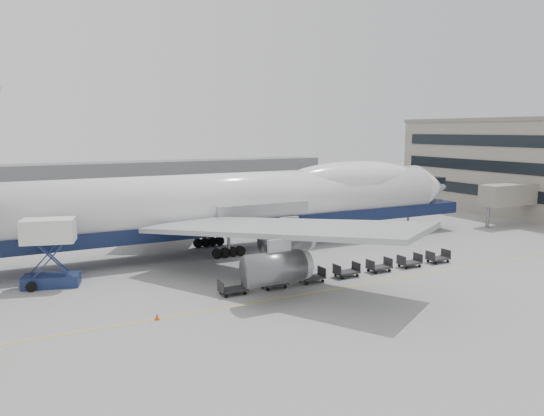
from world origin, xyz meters
TOP-DOWN VIEW (x-y plane):
  - ground at (0.00, 0.00)m, footprint 260.00×260.00m
  - apron_line at (0.00, -6.00)m, footprint 60.00×0.15m
  - hangar at (-10.00, 70.00)m, footprint 110.00×8.00m
  - airliner at (0.64, 12.00)m, footprint 67.00×55.30m
  - catering_truck at (-21.11, 6.38)m, footprint 5.15×4.12m
  - traffic_cone at (-15.17, -6.18)m, footprint 0.35×0.35m
  - dolly_0 at (-7.91, -3.31)m, footprint 2.30×1.35m
  - dolly_1 at (-4.04, -3.31)m, footprint 2.30×1.35m
  - dolly_2 at (-0.17, -3.31)m, footprint 2.30×1.35m
  - dolly_3 at (3.70, -3.31)m, footprint 2.30×1.35m
  - dolly_4 at (7.57, -3.31)m, footprint 2.30×1.35m
  - dolly_5 at (11.44, -3.31)m, footprint 2.30×1.35m
  - dolly_6 at (15.31, -3.31)m, footprint 2.30×1.35m

SIDE VIEW (x-z plane):
  - ground at x=0.00m, z-range 0.00..0.00m
  - apron_line at x=0.00m, z-range 0.00..0.01m
  - traffic_cone at x=-15.17m, z-range -0.01..0.50m
  - dolly_0 at x=-7.91m, z-range -0.12..1.18m
  - dolly_1 at x=-4.04m, z-range -0.12..1.18m
  - dolly_2 at x=-0.17m, z-range -0.12..1.18m
  - dolly_3 at x=3.70m, z-range -0.12..1.18m
  - dolly_4 at x=7.57m, z-range -0.12..1.18m
  - dolly_5 at x=11.44m, z-range -0.12..1.18m
  - dolly_6 at x=15.31m, z-range -0.12..1.18m
  - catering_truck at x=-21.11m, z-range 0.41..6.45m
  - hangar at x=-10.00m, z-range 0.00..7.00m
  - airliner at x=0.64m, z-range -4.37..15.61m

